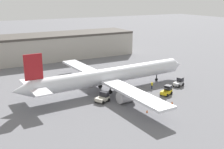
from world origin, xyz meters
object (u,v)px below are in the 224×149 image
Objects in this scene: airplane at (108,77)px; safety_cone_far at (172,102)px; pushback_tug at (103,97)px; baggage_tug at (179,82)px; ground_crew_worker at (152,85)px; belt_loader_truck at (167,91)px; safety_cone_near at (147,111)px.

airplane is 15.64m from safety_cone_far.
baggage_tug is at bearing -24.77° from pushback_tug.
ground_crew_worker is 4.74m from belt_loader_truck.
airplane is at bearing 142.43° from baggage_tug.
pushback_tug is 5.97× the size of safety_cone_far.
airplane is 17.42m from baggage_tug.
airplane is at bearing 118.92° from safety_cone_far.
safety_cone_far is (7.42, -13.43, -3.04)m from airplane.
pushback_tug is at bearing 8.94° from ground_crew_worker.
safety_cone_far is (6.99, 1.14, 0.00)m from safety_cone_near.
baggage_tug is at bearing 171.31° from ground_crew_worker.
airplane is 13.80× the size of baggage_tug.
safety_cone_near and safety_cone_far have the same top height.
airplane is 13.30× the size of belt_loader_truck.
belt_loader_truck is 5.98× the size of safety_cone_far.
ground_crew_worker is 7.19m from baggage_tug.
airplane is 23.83× the size of ground_crew_worker.
safety_cone_near is (0.43, -14.57, -3.04)m from airplane.
airplane is at bearing 91.70° from safety_cone_near.
belt_loader_truck is 14.51m from pushback_tug.
baggage_tug reaches higher than pushback_tug.
ground_crew_worker is at bearing -25.83° from airplane.
baggage_tug reaches higher than safety_cone_far.
safety_cone_near is at bearing -169.59° from baggage_tug.
ground_crew_worker is 0.56× the size of pushback_tug.
safety_cone_near is (-8.92, -10.57, -0.70)m from ground_crew_worker.
baggage_tug is 20.72m from pushback_tug.
baggage_tug is 0.97× the size of pushback_tug.
pushback_tug reaches higher than safety_cone_far.
airplane is 13.40m from belt_loader_truck.
airplane reaches higher than pushback_tug.
safety_cone_far is (11.71, -7.70, -0.66)m from pushback_tug.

